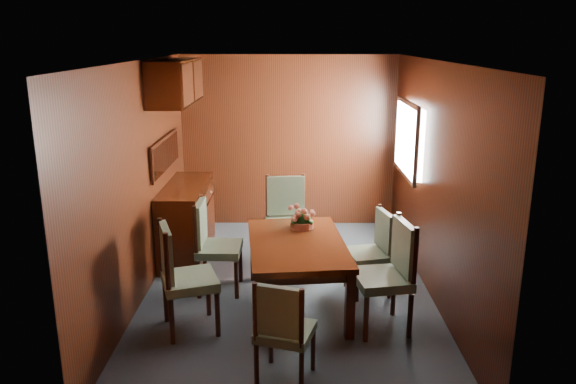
{
  "coord_description": "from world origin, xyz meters",
  "views": [
    {
      "loc": [
        0.03,
        -5.54,
        2.62
      ],
      "look_at": [
        0.0,
        0.14,
        1.05
      ],
      "focal_mm": 35.0,
      "sensor_mm": 36.0,
      "label": 1
    }
  ],
  "objects_px": {
    "chair_right_near": "(390,269)",
    "flower_centerpiece": "(302,217)",
    "chair_left_near": "(180,272)",
    "sideboard": "(187,220)",
    "dining_table": "(297,251)",
    "chair_head": "(283,327)"
  },
  "relations": [
    {
      "from": "chair_right_near",
      "to": "flower_centerpiece",
      "type": "bearing_deg",
      "value": 34.19
    },
    {
      "from": "chair_left_near",
      "to": "flower_centerpiece",
      "type": "relative_size",
      "value": 3.95
    },
    {
      "from": "sideboard",
      "to": "dining_table",
      "type": "distance_m",
      "value": 1.92
    },
    {
      "from": "dining_table",
      "to": "chair_head",
      "type": "height_order",
      "value": "chair_head"
    },
    {
      "from": "chair_left_near",
      "to": "chair_head",
      "type": "relative_size",
      "value": 1.19
    },
    {
      "from": "dining_table",
      "to": "flower_centerpiece",
      "type": "bearing_deg",
      "value": 76.15
    },
    {
      "from": "dining_table",
      "to": "chair_head",
      "type": "bearing_deg",
      "value": -101.05
    },
    {
      "from": "chair_left_near",
      "to": "chair_right_near",
      "type": "relative_size",
      "value": 0.99
    },
    {
      "from": "chair_left_near",
      "to": "flower_centerpiece",
      "type": "bearing_deg",
      "value": 109.62
    },
    {
      "from": "chair_head",
      "to": "flower_centerpiece",
      "type": "distance_m",
      "value": 1.75
    },
    {
      "from": "flower_centerpiece",
      "to": "dining_table",
      "type": "bearing_deg",
      "value": -97.98
    },
    {
      "from": "sideboard",
      "to": "flower_centerpiece",
      "type": "xyz_separation_m",
      "value": [
        1.4,
        -0.97,
        0.37
      ]
    },
    {
      "from": "sideboard",
      "to": "chair_head",
      "type": "xyz_separation_m",
      "value": [
        1.22,
        -2.68,
        0.04
      ]
    },
    {
      "from": "chair_right_near",
      "to": "flower_centerpiece",
      "type": "height_order",
      "value": "chair_right_near"
    },
    {
      "from": "dining_table",
      "to": "chair_left_near",
      "type": "xyz_separation_m",
      "value": [
        -1.05,
        -0.5,
        -0.02
      ]
    },
    {
      "from": "sideboard",
      "to": "chair_right_near",
      "type": "bearing_deg",
      "value": -39.36
    },
    {
      "from": "dining_table",
      "to": "chair_head",
      "type": "xyz_separation_m",
      "value": [
        -0.12,
        -1.31,
        -0.11
      ]
    },
    {
      "from": "chair_right_near",
      "to": "sideboard",
      "type": "bearing_deg",
      "value": 40.79
    },
    {
      "from": "dining_table",
      "to": "flower_centerpiece",
      "type": "height_order",
      "value": "flower_centerpiece"
    },
    {
      "from": "sideboard",
      "to": "flower_centerpiece",
      "type": "bearing_deg",
      "value": -34.93
    },
    {
      "from": "chair_left_near",
      "to": "sideboard",
      "type": "bearing_deg",
      "value": 169.44
    },
    {
      "from": "chair_left_near",
      "to": "chair_right_near",
      "type": "xyz_separation_m",
      "value": [
        1.91,
        0.07,
        0.01
      ]
    }
  ]
}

